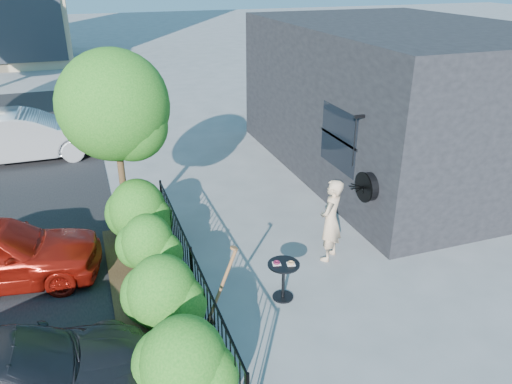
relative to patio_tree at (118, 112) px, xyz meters
name	(u,v)px	position (x,y,z in m)	size (l,w,h in m)	color
ground	(273,284)	(2.24, -2.76, -2.76)	(120.00, 120.00, 0.00)	gray
shop_building	(399,98)	(7.73, 1.74, -0.76)	(6.22, 9.00, 4.00)	black
fence	(192,274)	(0.74, -2.76, -2.20)	(0.05, 6.05, 1.10)	black
planting_bed	(154,307)	(0.04, -2.76, -2.72)	(1.30, 6.00, 0.08)	#382616
shrubs	(155,271)	(0.14, -2.66, -2.06)	(1.10, 5.60, 1.24)	#155F16
patio_tree	(118,112)	(0.00, 0.00, 0.00)	(2.20, 2.20, 3.94)	#3F2B19
cafe_table	(283,274)	(2.26, -3.19, -2.28)	(0.56, 0.56, 0.75)	black
woman	(331,220)	(3.63, -2.26, -1.91)	(0.62, 0.41, 1.70)	#D2AC88
shovel	(219,295)	(0.98, -3.65, -2.08)	(0.56, 0.20, 1.55)	brown
car_silver	(25,136)	(-2.38, 5.81, -2.02)	(1.57, 4.51, 1.49)	silver
car_darkgrey	(4,382)	(-2.05, -4.38, -2.18)	(1.64, 4.04, 1.17)	black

